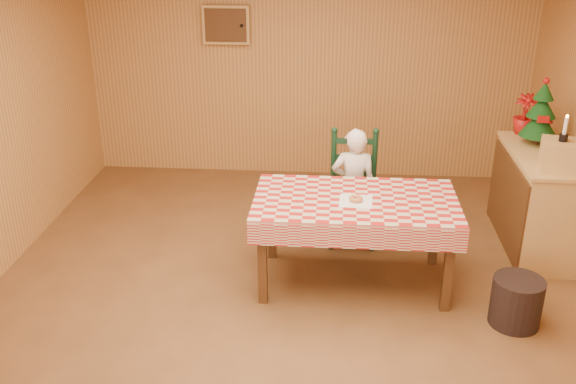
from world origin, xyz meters
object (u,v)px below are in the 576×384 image
(crate, at_px, (560,156))
(storage_bin, at_px, (516,302))
(christmas_tree, at_px, (541,114))
(ladder_chair, at_px, (353,190))
(seated_child, at_px, (353,187))
(dining_table, at_px, (355,208))
(shelf_unit, at_px, (535,201))

(crate, relative_size, storage_bin, 0.79)
(christmas_tree, relative_size, storage_bin, 1.62)
(storage_bin, bearing_deg, ladder_chair, 133.17)
(ladder_chair, height_order, seated_child, seated_child)
(dining_table, height_order, crate, crate)
(seated_child, distance_m, shelf_unit, 1.66)
(crate, height_order, storage_bin, crate)
(ladder_chair, height_order, shelf_unit, ladder_chair)
(storage_bin, bearing_deg, seated_child, 134.45)
(crate, bearing_deg, dining_table, -167.75)
(dining_table, bearing_deg, christmas_tree, 31.25)
(dining_table, distance_m, seated_child, 0.74)
(seated_child, distance_m, storage_bin, 1.79)
(crate, height_order, christmas_tree, christmas_tree)
(shelf_unit, height_order, crate, crate)
(dining_table, height_order, storage_bin, dining_table)
(dining_table, xyz_separation_m, seated_child, (0.00, 0.73, -0.13))
(shelf_unit, xyz_separation_m, storage_bin, (-0.44, -1.28, -0.28))
(dining_table, height_order, shelf_unit, shelf_unit)
(seated_child, height_order, shelf_unit, seated_child)
(ladder_chair, bearing_deg, shelf_unit, -0.85)
(christmas_tree, bearing_deg, ladder_chair, -172.32)
(storage_bin, bearing_deg, crate, 63.13)
(crate, bearing_deg, christmas_tree, 90.00)
(ladder_chair, relative_size, christmas_tree, 1.74)
(dining_table, xyz_separation_m, ladder_chair, (0.00, 0.79, -0.18))
(crate, bearing_deg, ladder_chair, 165.71)
(storage_bin, bearing_deg, shelf_unit, 71.15)
(shelf_unit, relative_size, christmas_tree, 2.00)
(dining_table, relative_size, seated_child, 1.47)
(ladder_chair, distance_m, christmas_tree, 1.83)
(seated_child, bearing_deg, crate, 167.56)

